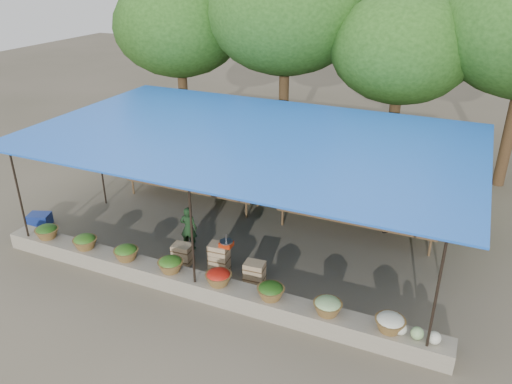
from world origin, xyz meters
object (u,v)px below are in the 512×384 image
at_px(crate_counter, 218,261).
at_px(vendor_seated, 189,228).
at_px(weighing_scale, 226,243).
at_px(blue_crate_back, 40,220).
at_px(blue_crate_front, 85,249).

distance_m(crate_counter, vendor_seated, 1.37).
relative_size(weighing_scale, blue_crate_back, 0.56).
bearing_deg(vendor_seated, weighing_scale, 143.04).
height_order(crate_counter, blue_crate_front, crate_counter).
distance_m(crate_counter, blue_crate_back, 5.58).
bearing_deg(crate_counter, blue_crate_back, 179.66).
height_order(weighing_scale, blue_crate_front, weighing_scale).
height_order(weighing_scale, blue_crate_back, weighing_scale).
distance_m(weighing_scale, vendor_seated, 1.57).
bearing_deg(blue_crate_front, crate_counter, 15.88).
distance_m(weighing_scale, blue_crate_front, 3.76).
xyz_separation_m(weighing_scale, vendor_seated, (-1.40, 0.66, -0.26)).
xyz_separation_m(blue_crate_front, blue_crate_back, (-2.17, 0.68, 0.02)).
xyz_separation_m(crate_counter, vendor_seated, (-1.17, 0.66, 0.27)).
xyz_separation_m(crate_counter, blue_crate_back, (-5.58, 0.03, -0.14)).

